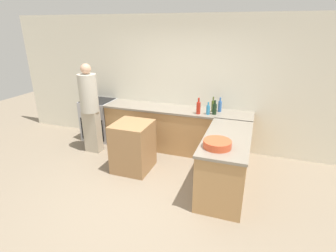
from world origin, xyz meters
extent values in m
plane|color=gray|center=(0.00, 0.00, 0.00)|extent=(14.00, 14.00, 0.00)
cube|color=silver|center=(0.00, 2.13, 1.35)|extent=(8.00, 0.06, 2.70)
cube|color=tan|center=(0.00, 1.79, 0.43)|extent=(3.00, 0.62, 0.86)
cube|color=gray|center=(0.00, 1.79, 0.88)|extent=(3.03, 0.65, 0.04)
cube|color=tan|center=(1.17, 0.69, 0.43)|extent=(0.66, 1.58, 0.86)
cube|color=gray|center=(1.17, 0.69, 0.88)|extent=(0.69, 1.61, 0.04)
cube|color=#ADADB2|center=(-1.85, 1.79, 0.45)|extent=(0.67, 0.62, 0.90)
cube|color=black|center=(-1.85, 1.48, 0.32)|extent=(0.56, 0.01, 0.51)
cube|color=black|center=(-1.85, 1.79, 0.91)|extent=(0.61, 0.57, 0.01)
cube|color=#997047|center=(-0.48, 0.75, 0.44)|extent=(0.64, 0.67, 0.89)
cylinder|color=#DB512D|center=(1.08, 0.25, 0.95)|extent=(0.39, 0.39, 0.10)
cylinder|color=black|center=(0.79, 1.68, 1.00)|extent=(0.08, 0.08, 0.20)
cylinder|color=black|center=(0.79, 1.68, 1.14)|extent=(0.04, 0.04, 0.08)
cylinder|color=#475B1E|center=(0.73, 1.83, 1.01)|extent=(0.06, 0.06, 0.21)
cylinder|color=#475B1E|center=(0.73, 1.83, 1.16)|extent=(0.03, 0.03, 0.08)
cylinder|color=#386BB7|center=(0.86, 1.89, 1.00)|extent=(0.07, 0.07, 0.20)
cylinder|color=#386BB7|center=(0.86, 1.89, 1.14)|extent=(0.03, 0.03, 0.08)
cylinder|color=red|center=(0.50, 1.61, 1.01)|extent=(0.08, 0.08, 0.22)
cylinder|color=red|center=(0.50, 1.61, 1.17)|extent=(0.04, 0.04, 0.09)
cylinder|color=#338CBF|center=(0.68, 1.64, 0.99)|extent=(0.07, 0.07, 0.17)
cylinder|color=#338CBF|center=(0.68, 1.64, 1.10)|extent=(0.03, 0.03, 0.07)
cube|color=#ADA38E|center=(-1.60, 1.15, 0.43)|extent=(0.32, 0.20, 0.87)
cylinder|color=#B7B2A3|center=(-1.60, 1.15, 1.24)|extent=(0.36, 0.36, 0.74)
sphere|color=tan|center=(-1.60, 1.15, 1.71)|extent=(0.20, 0.20, 0.20)
camera|label=1|loc=(1.51, -3.06, 2.47)|focal=28.00mm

